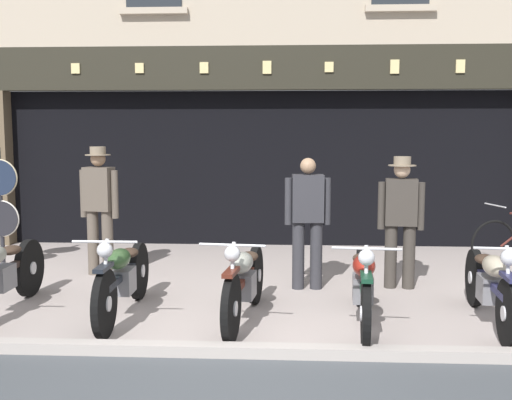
% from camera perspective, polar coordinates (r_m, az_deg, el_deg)
% --- Properties ---
extents(shop_facade, '(9.91, 4.42, 5.97)m').
position_cam_1_polar(shop_facade, '(12.09, 1.31, 5.10)').
color(shop_facade, black).
rests_on(shop_facade, ground).
extents(motorcycle_left, '(0.62, 2.06, 0.93)m').
position_cam_1_polar(motorcycle_left, '(7.10, -22.62, -6.33)').
color(motorcycle_left, black).
rests_on(motorcycle_left, ground).
extents(motorcycle_center_left, '(0.62, 2.02, 0.92)m').
position_cam_1_polar(motorcycle_center_left, '(6.61, -12.24, -6.95)').
color(motorcycle_center_left, black).
rests_on(motorcycle_center_left, ground).
extents(motorcycle_center, '(0.62, 1.96, 0.92)m').
position_cam_1_polar(motorcycle_center, '(6.32, -1.11, -7.48)').
color(motorcycle_center, black).
rests_on(motorcycle_center, ground).
extents(motorcycle_center_right, '(0.62, 2.05, 0.92)m').
position_cam_1_polar(motorcycle_center_right, '(6.30, 9.88, -7.63)').
color(motorcycle_center_right, black).
rests_on(motorcycle_center_right, ground).
extents(motorcycle_right, '(0.62, 2.00, 0.91)m').
position_cam_1_polar(motorcycle_right, '(6.62, 20.89, -7.28)').
color(motorcycle_right, black).
rests_on(motorcycle_right, ground).
extents(salesman_left, '(0.55, 0.34, 1.73)m').
position_cam_1_polar(salesman_left, '(8.49, -14.31, -0.39)').
color(salesman_left, brown).
rests_on(salesman_left, ground).
extents(shopkeeper_center, '(0.56, 0.26, 1.61)m').
position_cam_1_polar(shopkeeper_center, '(7.54, 4.80, -1.60)').
color(shopkeeper_center, '#2D2D33').
rests_on(shopkeeper_center, ground).
extents(salesman_right, '(0.56, 0.34, 1.63)m').
position_cam_1_polar(salesman_right, '(7.75, 13.27, -1.46)').
color(salesman_right, '#38332D').
rests_on(salesman_right, ground).
extents(tyre_sign_pole, '(0.53, 0.06, 1.71)m').
position_cam_1_polar(tyre_sign_pole, '(9.41, -22.61, 0.03)').
color(tyre_sign_pole, '#232328').
rests_on(tyre_sign_pole, ground).
extents(advert_board_near, '(0.68, 0.03, 1.07)m').
position_cam_1_polar(advert_board_near, '(10.59, 12.25, 4.24)').
color(advert_board_near, beige).
extents(advert_board_far, '(0.72, 0.03, 1.05)m').
position_cam_1_polar(advert_board_far, '(10.86, 18.85, 4.55)').
color(advert_board_far, beige).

